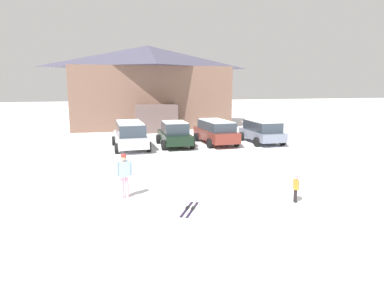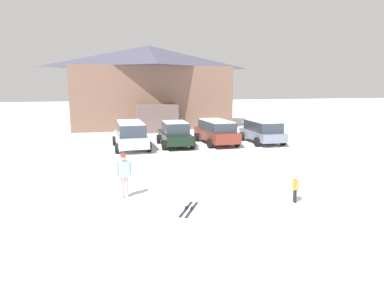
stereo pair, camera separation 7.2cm
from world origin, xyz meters
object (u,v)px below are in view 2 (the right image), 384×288
(ski_lodge, at_px, (149,85))
(parked_black_sedan, at_px, (175,134))
(parked_silver_wagon, at_px, (131,134))
(skier_adult_in_blue_parka, at_px, (124,173))
(parked_grey_wagon, at_px, (262,131))
(pair_of_skis, at_px, (189,209))
(parked_maroon_van, at_px, (216,131))
(skier_child_in_orange_jacket, at_px, (295,187))

(ski_lodge, bearing_deg, parked_black_sedan, -89.30)
(parked_silver_wagon, bearing_deg, skier_adult_in_blue_parka, -95.09)
(parked_grey_wagon, bearing_deg, pair_of_skis, -124.90)
(parked_grey_wagon, distance_m, skier_adult_in_blue_parka, 14.25)
(parked_maroon_van, bearing_deg, skier_child_in_orange_jacket, -94.45)
(parked_maroon_van, relative_size, pair_of_skis, 3.26)
(parked_maroon_van, xyz_separation_m, parked_grey_wagon, (3.33, -0.42, -0.03))
(parked_black_sedan, distance_m, parked_maroon_van, 3.02)
(ski_lodge, relative_size, parked_grey_wagon, 3.65)
(parked_maroon_van, xyz_separation_m, pair_of_skis, (-4.82, -12.10, -0.89))
(parked_silver_wagon, height_order, skier_child_in_orange_jacket, parked_silver_wagon)
(parked_black_sedan, bearing_deg, ski_lodge, 90.70)
(ski_lodge, xyz_separation_m, parked_grey_wagon, (6.50, -13.34, -3.18))
(ski_lodge, xyz_separation_m, pair_of_skis, (-1.65, -25.03, -4.04))
(ski_lodge, distance_m, parked_grey_wagon, 15.18)
(ski_lodge, height_order, skier_child_in_orange_jacket, ski_lodge)
(parked_black_sedan, height_order, parked_maroon_van, parked_black_sedan)
(ski_lodge, relative_size, pair_of_skis, 10.61)
(ski_lodge, bearing_deg, parked_grey_wagon, -64.01)
(skier_adult_in_blue_parka, xyz_separation_m, pair_of_skis, (2.07, -1.77, -0.92))
(skier_child_in_orange_jacket, bearing_deg, parked_grey_wagon, 70.15)
(parked_black_sedan, bearing_deg, parked_maroon_van, 3.87)
(ski_lodge, height_order, parked_maroon_van, ski_lodge)
(parked_silver_wagon, distance_m, skier_child_in_orange_jacket, 12.98)
(ski_lodge, height_order, parked_silver_wagon, ski_lodge)
(parked_silver_wagon, bearing_deg, skier_child_in_orange_jacket, -67.12)
(parked_black_sedan, xyz_separation_m, parked_maroon_van, (3.01, 0.20, 0.06))
(skier_child_in_orange_jacket, relative_size, pair_of_skis, 0.68)
(ski_lodge, xyz_separation_m, parked_black_sedan, (0.16, -13.13, -3.21))
(parked_black_sedan, xyz_separation_m, skier_child_in_orange_jacket, (2.05, -12.10, -0.29))
(skier_child_in_orange_jacket, bearing_deg, pair_of_skis, 177.06)
(skier_child_in_orange_jacket, xyz_separation_m, skier_adult_in_blue_parka, (-5.93, 1.96, 0.38))
(parked_black_sedan, bearing_deg, pair_of_skis, -98.65)
(parked_maroon_van, relative_size, skier_child_in_orange_jacket, 4.80)
(parked_black_sedan, relative_size, pair_of_skis, 2.85)
(skier_child_in_orange_jacket, xyz_separation_m, pair_of_skis, (-3.86, 0.20, -0.54))
(skier_child_in_orange_jacket, bearing_deg, ski_lodge, 95.01)
(parked_grey_wagon, height_order, pair_of_skis, parked_grey_wagon)
(parked_silver_wagon, relative_size, skier_child_in_orange_jacket, 4.86)
(ski_lodge, relative_size, skier_child_in_orange_jacket, 15.63)
(parked_silver_wagon, relative_size, parked_black_sedan, 1.16)
(ski_lodge, relative_size, parked_black_sedan, 3.72)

